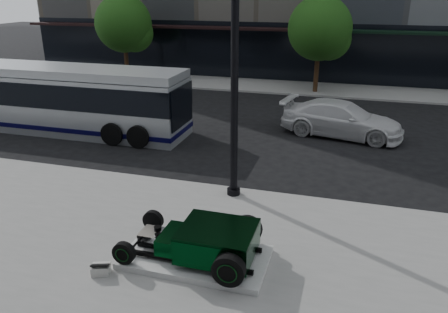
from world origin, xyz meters
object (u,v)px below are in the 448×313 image
(hot_rod, at_px, (209,241))
(white_sedan, at_px, (342,119))
(lamppost, at_px, (234,86))
(transit_bus, at_px, (59,98))

(hot_rod, relative_size, white_sedan, 0.61)
(lamppost, xyz_separation_m, white_sedan, (2.97, 7.31, -2.79))
(white_sedan, bearing_deg, lamppost, 167.95)
(lamppost, distance_m, white_sedan, 8.37)
(lamppost, bearing_deg, white_sedan, 67.90)
(lamppost, distance_m, transit_bus, 10.79)
(hot_rod, bearing_deg, white_sedan, 76.89)
(hot_rod, xyz_separation_m, white_sedan, (2.56, 11.01, 0.07))
(hot_rod, height_order, lamppost, lamppost)
(hot_rod, relative_size, transit_bus, 0.27)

